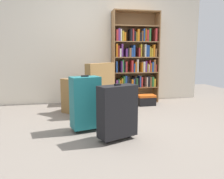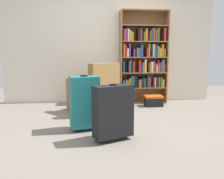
% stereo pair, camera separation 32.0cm
% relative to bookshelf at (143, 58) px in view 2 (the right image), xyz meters
% --- Properties ---
extents(ground_plane, '(8.01, 8.01, 0.00)m').
position_rel_bookshelf_xyz_m(ground_plane, '(-0.71, -1.68, -0.97)').
color(ground_plane, slate).
extents(back_wall, '(4.58, 0.10, 2.60)m').
position_rel_bookshelf_xyz_m(back_wall, '(-0.71, 0.22, 0.33)').
color(back_wall, beige).
rests_on(back_wall, ground).
extents(bookshelf, '(1.00, 0.32, 1.95)m').
position_rel_bookshelf_xyz_m(bookshelf, '(0.00, 0.00, 0.00)').
color(bookshelf, olive).
rests_on(bookshelf, ground).
extents(armchair, '(0.99, 0.99, 0.90)m').
position_rel_bookshelf_xyz_m(armchair, '(-1.06, -0.69, -0.65)').
color(armchair, olive).
rests_on(armchair, ground).
extents(mug, '(0.12, 0.08, 0.10)m').
position_rel_bookshelf_xyz_m(mug, '(-0.45, -0.66, -0.92)').
color(mug, white).
rests_on(mug, ground).
extents(storage_box, '(0.36, 0.24, 0.22)m').
position_rel_bookshelf_xyz_m(storage_box, '(0.14, -0.38, -0.85)').
color(storage_box, black).
rests_on(storage_box, ground).
extents(suitcase_black, '(0.52, 0.37, 0.70)m').
position_rel_bookshelf_xyz_m(suitcase_black, '(-0.86, -2.12, -0.60)').
color(suitcase_black, black).
rests_on(suitcase_black, ground).
extents(suitcase_teal, '(0.43, 0.34, 0.77)m').
position_rel_bookshelf_xyz_m(suitcase_teal, '(-1.22, -1.70, -0.57)').
color(suitcase_teal, '#19666B').
rests_on(suitcase_teal, ground).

